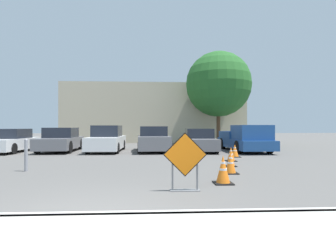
{
  "coord_description": "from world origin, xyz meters",
  "views": [
    {
      "loc": [
        1.06,
        -4.19,
        1.5
      ],
      "look_at": [
        1.6,
        6.21,
        1.53
      ],
      "focal_mm": 28.0,
      "sensor_mm": 36.0,
      "label": 1
    }
  ],
  "objects_px": {
    "traffic_cone_fifth": "(235,151)",
    "bollard_nearest": "(26,154)",
    "traffic_cone_second": "(230,163)",
    "parked_car_third": "(107,140)",
    "pickup_truck": "(246,140)",
    "parked_car_fifth": "(199,141)",
    "traffic_cone_nearest": "(223,170)",
    "parked_car_fourth": "(153,140)",
    "road_closed_sign": "(185,160)",
    "traffic_cone_fourth": "(231,154)",
    "parked_car_second": "(61,140)",
    "parked_car_nearest": "(11,141)",
    "traffic_cone_third": "(231,159)"
  },
  "relations": [
    {
      "from": "traffic_cone_fifth",
      "to": "bollard_nearest",
      "type": "xyz_separation_m",
      "value": [
        -8.32,
        -3.74,
        0.27
      ]
    },
    {
      "from": "traffic_cone_second",
      "to": "parked_car_third",
      "type": "xyz_separation_m",
      "value": [
        -5.35,
        7.87,
        0.38
      ]
    },
    {
      "from": "pickup_truck",
      "to": "parked_car_fifth",
      "type": "bearing_deg",
      "value": -7.68
    },
    {
      "from": "traffic_cone_nearest",
      "to": "pickup_truck",
      "type": "bearing_deg",
      "value": 66.98
    },
    {
      "from": "parked_car_fourth",
      "to": "pickup_truck",
      "type": "height_order",
      "value": "pickup_truck"
    },
    {
      "from": "road_closed_sign",
      "to": "traffic_cone_second",
      "type": "bearing_deg",
      "value": 52.11
    },
    {
      "from": "traffic_cone_fourth",
      "to": "parked_car_second",
      "type": "distance_m",
      "value": 10.4
    },
    {
      "from": "parked_car_third",
      "to": "pickup_truck",
      "type": "xyz_separation_m",
      "value": [
        8.49,
        -0.46,
        0.0
      ]
    },
    {
      "from": "parked_car_nearest",
      "to": "parked_car_third",
      "type": "height_order",
      "value": "parked_car_third"
    },
    {
      "from": "parked_car_second",
      "to": "parked_car_fifth",
      "type": "distance_m",
      "value": 8.49
    },
    {
      "from": "parked_car_fourth",
      "to": "pickup_truck",
      "type": "relative_size",
      "value": 0.79
    },
    {
      "from": "parked_car_third",
      "to": "bollard_nearest",
      "type": "bearing_deg",
      "value": 79.05
    },
    {
      "from": "traffic_cone_fourth",
      "to": "parked_car_third",
      "type": "height_order",
      "value": "parked_car_third"
    },
    {
      "from": "parked_car_nearest",
      "to": "parked_car_third",
      "type": "distance_m",
      "value": 5.66
    },
    {
      "from": "parked_car_fourth",
      "to": "parked_car_second",
      "type": "bearing_deg",
      "value": -5.94
    },
    {
      "from": "traffic_cone_nearest",
      "to": "traffic_cone_third",
      "type": "bearing_deg",
      "value": 69.82
    },
    {
      "from": "traffic_cone_second",
      "to": "traffic_cone_fifth",
      "type": "distance_m",
      "value": 4.77
    },
    {
      "from": "parked_car_second",
      "to": "parked_car_fourth",
      "type": "bearing_deg",
      "value": 174.06
    },
    {
      "from": "traffic_cone_fourth",
      "to": "traffic_cone_fifth",
      "type": "relative_size",
      "value": 0.98
    },
    {
      "from": "parked_car_fourth",
      "to": "pickup_truck",
      "type": "xyz_separation_m",
      "value": [
        5.66,
        -0.36,
        0.01
      ]
    },
    {
      "from": "parked_car_fifth",
      "to": "bollard_nearest",
      "type": "bearing_deg",
      "value": 47.21
    },
    {
      "from": "parked_car_fifth",
      "to": "pickup_truck",
      "type": "relative_size",
      "value": 0.83
    },
    {
      "from": "parked_car_second",
      "to": "parked_car_fifth",
      "type": "height_order",
      "value": "parked_car_second"
    },
    {
      "from": "traffic_cone_nearest",
      "to": "parked_car_second",
      "type": "relative_size",
      "value": 0.17
    },
    {
      "from": "parked_car_second",
      "to": "pickup_truck",
      "type": "distance_m",
      "value": 11.33
    },
    {
      "from": "traffic_cone_nearest",
      "to": "traffic_cone_fifth",
      "type": "bearing_deg",
      "value": 69.99
    },
    {
      "from": "bollard_nearest",
      "to": "parked_car_second",
      "type": "bearing_deg",
      "value": 100.87
    },
    {
      "from": "traffic_cone_nearest",
      "to": "parked_car_second",
      "type": "bearing_deg",
      "value": 128.39
    },
    {
      "from": "traffic_cone_second",
      "to": "traffic_cone_nearest",
      "type": "bearing_deg",
      "value": -113.3
    },
    {
      "from": "parked_car_second",
      "to": "parked_car_fourth",
      "type": "height_order",
      "value": "parked_car_fourth"
    },
    {
      "from": "traffic_cone_fifth",
      "to": "parked_car_nearest",
      "type": "bearing_deg",
      "value": 165.41
    },
    {
      "from": "parked_car_second",
      "to": "parked_car_fifth",
      "type": "xyz_separation_m",
      "value": [
        8.49,
        -0.3,
        -0.04
      ]
    },
    {
      "from": "traffic_cone_fifth",
      "to": "bollard_nearest",
      "type": "bearing_deg",
      "value": -155.8
    },
    {
      "from": "traffic_cone_nearest",
      "to": "parked_car_fourth",
      "type": "relative_size",
      "value": 0.18
    },
    {
      "from": "parked_car_nearest",
      "to": "bollard_nearest",
      "type": "distance_m",
      "value": 8.18
    },
    {
      "from": "traffic_cone_nearest",
      "to": "traffic_cone_third",
      "type": "height_order",
      "value": "traffic_cone_nearest"
    },
    {
      "from": "parked_car_fourth",
      "to": "bollard_nearest",
      "type": "height_order",
      "value": "parked_car_fourth"
    },
    {
      "from": "road_closed_sign",
      "to": "parked_car_nearest",
      "type": "distance_m",
      "value": 13.64
    },
    {
      "from": "traffic_cone_third",
      "to": "traffic_cone_fifth",
      "type": "bearing_deg",
      "value": 70.16
    },
    {
      "from": "road_closed_sign",
      "to": "traffic_cone_nearest",
      "type": "height_order",
      "value": "road_closed_sign"
    },
    {
      "from": "traffic_cone_third",
      "to": "parked_car_fourth",
      "type": "distance_m",
      "value": 6.97
    },
    {
      "from": "road_closed_sign",
      "to": "traffic_cone_second",
      "type": "relative_size",
      "value": 2.01
    },
    {
      "from": "pickup_truck",
      "to": "traffic_cone_fifth",
      "type": "bearing_deg",
      "value": 60.47
    },
    {
      "from": "traffic_cone_nearest",
      "to": "parked_car_fourth",
      "type": "height_order",
      "value": "parked_car_fourth"
    },
    {
      "from": "road_closed_sign",
      "to": "bollard_nearest",
      "type": "bearing_deg",
      "value": 149.31
    },
    {
      "from": "traffic_cone_nearest",
      "to": "traffic_cone_second",
      "type": "xyz_separation_m",
      "value": [
        0.63,
        1.46,
        -0.03
      ]
    },
    {
      "from": "traffic_cone_fifth",
      "to": "pickup_truck",
      "type": "distance_m",
      "value": 3.33
    },
    {
      "from": "traffic_cone_third",
      "to": "bollard_nearest",
      "type": "relative_size",
      "value": 0.54
    },
    {
      "from": "traffic_cone_fourth",
      "to": "traffic_cone_second",
      "type": "bearing_deg",
      "value": -106.78
    },
    {
      "from": "traffic_cone_fifth",
      "to": "parked_car_nearest",
      "type": "relative_size",
      "value": 0.14
    }
  ]
}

